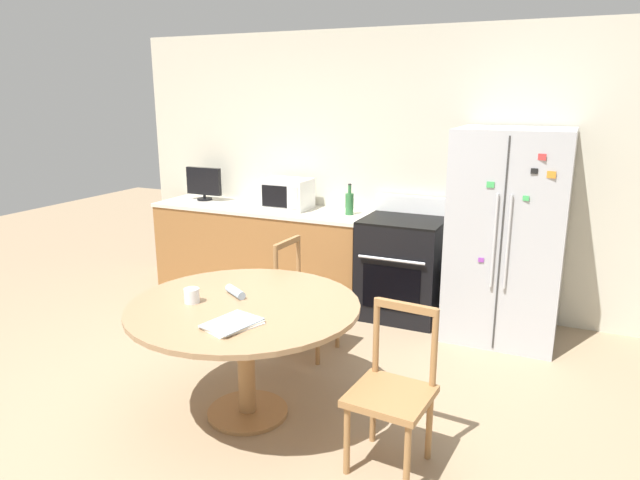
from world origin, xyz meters
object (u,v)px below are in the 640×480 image
object	(u,v)px
countertop_tv	(204,183)
dining_chair_right	(392,393)
microwave	(287,194)
refrigerator	(507,236)
candle_glass	(192,297)
dining_chair_far	(305,299)
counter_bottle	(349,203)
oven_range	(402,267)

from	to	relation	value
countertop_tv	dining_chair_right	bearing A→B (deg)	-38.56
microwave	refrigerator	bearing A→B (deg)	-3.41
candle_glass	dining_chair_right	bearing A→B (deg)	0.92
microwave	dining_chair_far	distance (m)	1.48
counter_bottle	candle_glass	distance (m)	2.25
refrigerator	dining_chair_right	xyz separation A→B (m)	(-0.31, -2.09, -0.44)
countertop_tv	counter_bottle	size ratio (longest dim) A/B	1.40
microwave	countertop_tv	xyz separation A→B (m)	(-1.02, 0.05, 0.04)
refrigerator	countertop_tv	xyz separation A→B (m)	(-3.15, 0.17, 0.21)
dining_chair_right	candle_glass	xyz separation A→B (m)	(-1.30, -0.02, 0.36)
dining_chair_right	counter_bottle	bearing A→B (deg)	-58.00
microwave	candle_glass	distance (m)	2.31
countertop_tv	counter_bottle	bearing A→B (deg)	-1.79
dining_chair_far	candle_glass	bearing A→B (deg)	-8.41
oven_range	dining_chair_right	size ratio (longest dim) A/B	1.20
refrigerator	dining_chair_right	bearing A→B (deg)	-98.43
oven_range	candle_glass	size ratio (longest dim) A/B	11.39
refrigerator	oven_range	xyz separation A→B (m)	(-0.90, 0.07, -0.41)
refrigerator	counter_bottle	distance (m)	1.46
counter_bottle	microwave	bearing A→B (deg)	179.39
refrigerator	dining_chair_right	world-z (taller)	refrigerator
microwave	dining_chair_right	bearing A→B (deg)	-50.66
refrigerator	countertop_tv	size ratio (longest dim) A/B	4.25
candle_glass	microwave	bearing A→B (deg)	103.13
oven_range	candle_glass	xyz separation A→B (m)	(-0.70, -2.18, 0.33)
counter_bottle	dining_chair_right	bearing A→B (deg)	-62.64
refrigerator	dining_chair_far	size ratio (longest dim) A/B	1.94
candle_glass	counter_bottle	bearing A→B (deg)	86.11
oven_range	dining_chair_far	distance (m)	1.16
microwave	dining_chair_right	xyz separation A→B (m)	(1.82, -2.22, -0.61)
countertop_tv	candle_glass	bearing A→B (deg)	-55.94
oven_range	refrigerator	bearing A→B (deg)	-4.36
oven_range	candle_glass	distance (m)	2.31
oven_range	countertop_tv	size ratio (longest dim) A/B	2.62
refrigerator	countertop_tv	bearing A→B (deg)	176.87
dining_chair_far	dining_chair_right	xyz separation A→B (m)	(1.07, -1.10, 0.00)
countertop_tv	microwave	bearing A→B (deg)	-2.57
dining_chair_right	candle_glass	distance (m)	1.35
dining_chair_right	oven_range	bearing A→B (deg)	-70.01
countertop_tv	candle_glass	world-z (taller)	countertop_tv
microwave	candle_glass	xyz separation A→B (m)	(0.52, -2.24, -0.25)
oven_range	microwave	xyz separation A→B (m)	(-1.22, 0.06, 0.58)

